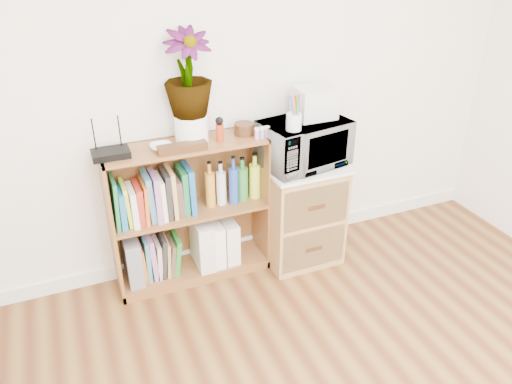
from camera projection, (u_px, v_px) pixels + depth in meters
skirting_board at (235, 245)px, 3.61m from camera, size 4.00×0.02×0.10m
bookshelf at (190, 213)px, 3.18m from camera, size 1.00×0.30×0.95m
wicker_unit at (300, 212)px, 3.43m from camera, size 0.50×0.45×0.70m
microwave at (304, 143)px, 3.17m from camera, size 0.59×0.45×0.30m
pen_cup at (294, 122)px, 2.95m from camera, size 0.09×0.09×0.10m
small_appliance at (314, 103)px, 3.12m from camera, size 0.25×0.20×0.19m
router at (111, 154)px, 2.78m from camera, size 0.21×0.14×0.04m
white_bowl at (161, 147)px, 2.87m from camera, size 0.13×0.13×0.03m
plant_pot at (191, 128)px, 2.94m from camera, size 0.20×0.20×0.17m
potted_plant at (188, 73)px, 2.79m from camera, size 0.27×0.27×0.49m
trinket_box at (182, 148)px, 2.85m from camera, size 0.28×0.07×0.05m
kokeshi_doll at (220, 133)px, 2.96m from camera, size 0.05×0.05×0.11m
wooden_bowl at (244, 129)px, 3.07m from camera, size 0.12×0.12×0.07m
paint_jars at (262, 133)px, 3.02m from camera, size 0.12×0.04×0.06m
file_box at (132, 259)px, 3.16m from camera, size 0.09×0.25×0.31m
magazine_holder_left at (202, 243)px, 3.31m from camera, size 0.10×0.27×0.33m
magazine_holder_mid at (213, 242)px, 3.34m from camera, size 0.10×0.24×0.30m
magazine_holder_right at (228, 239)px, 3.38m from camera, size 0.09×0.24×0.29m
cookbooks at (155, 197)px, 3.03m from camera, size 0.49×0.20×0.31m
liquor_bottles at (240, 179)px, 3.21m from camera, size 0.46×0.07×0.32m
lower_books at (158, 256)px, 3.23m from camera, size 0.27×0.19×0.30m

